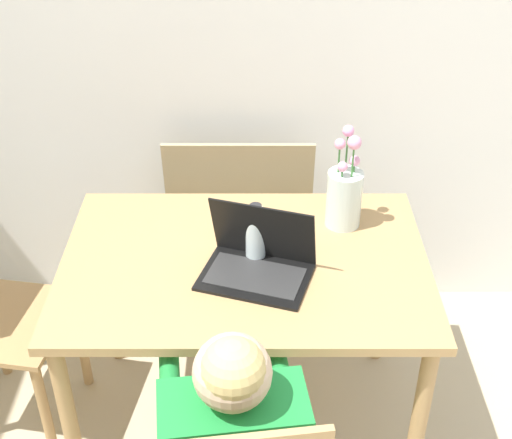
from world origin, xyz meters
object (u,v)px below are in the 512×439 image
flower_vase (345,194)px  laptop (259,258)px  person_seated (233,435)px  water_bottle (257,233)px

flower_vase → laptop: bearing=-136.9°
person_seated → flower_vase: bearing=-121.1°
person_seated → laptop: (0.07, 0.53, 0.16)m
laptop → flower_vase: bearing=60.6°
water_bottle → flower_vase: bearing=33.1°
flower_vase → water_bottle: bearing=-146.9°
person_seated → laptop: person_seated is taller
person_seated → water_bottle: size_ratio=5.22×
laptop → flower_vase: size_ratio=1.07×
water_bottle → person_seated: bearing=-95.5°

